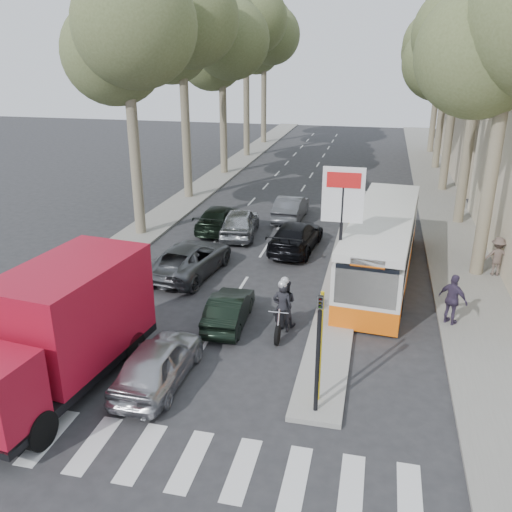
{
  "coord_description": "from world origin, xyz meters",
  "views": [
    {
      "loc": [
        4.45,
        -13.96,
        9.41
      ],
      "look_at": [
        -0.17,
        6.04,
        1.6
      ],
      "focal_mm": 38.0,
      "sensor_mm": 36.0,
      "label": 1
    }
  ],
  "objects_px": {
    "silver_hatchback": "(158,362)",
    "city_bus": "(382,243)",
    "motorcycle": "(283,306)",
    "red_truck": "(60,328)",
    "dark_hatchback": "(229,309)"
  },
  "relations": [
    {
      "from": "silver_hatchback",
      "to": "city_bus",
      "type": "distance_m",
      "value": 11.8
    },
    {
      "from": "motorcycle",
      "to": "red_truck",
      "type": "bearing_deg",
      "value": -139.7
    },
    {
      "from": "dark_hatchback",
      "to": "red_truck",
      "type": "distance_m",
      "value": 6.21
    },
    {
      "from": "dark_hatchback",
      "to": "motorcycle",
      "type": "xyz_separation_m",
      "value": [
        2.0,
        0.03,
        0.32
      ]
    },
    {
      "from": "silver_hatchback",
      "to": "red_truck",
      "type": "height_order",
      "value": "red_truck"
    },
    {
      "from": "silver_hatchback",
      "to": "city_bus",
      "type": "height_order",
      "value": "city_bus"
    },
    {
      "from": "red_truck",
      "to": "city_bus",
      "type": "xyz_separation_m",
      "value": [
        8.97,
        10.64,
        -0.37
      ]
    },
    {
      "from": "silver_hatchback",
      "to": "dark_hatchback",
      "type": "xyz_separation_m",
      "value": [
        1.04,
        4.1,
        -0.11
      ]
    },
    {
      "from": "red_truck",
      "to": "motorcycle",
      "type": "distance_m",
      "value": 7.54
    },
    {
      "from": "silver_hatchback",
      "to": "city_bus",
      "type": "xyz_separation_m",
      "value": [
        6.34,
        9.92,
        0.84
      ]
    },
    {
      "from": "silver_hatchback",
      "to": "red_truck",
      "type": "relative_size",
      "value": 0.59
    },
    {
      "from": "motorcycle",
      "to": "dark_hatchback",
      "type": "bearing_deg",
      "value": -179.36
    },
    {
      "from": "city_bus",
      "to": "motorcycle",
      "type": "xyz_separation_m",
      "value": [
        -3.3,
        -5.78,
        -0.63
      ]
    },
    {
      "from": "dark_hatchback",
      "to": "city_bus",
      "type": "xyz_separation_m",
      "value": [
        5.3,
        5.81,
        0.96
      ]
    },
    {
      "from": "silver_hatchback",
      "to": "dark_hatchback",
      "type": "bearing_deg",
      "value": -103.2
    }
  ]
}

